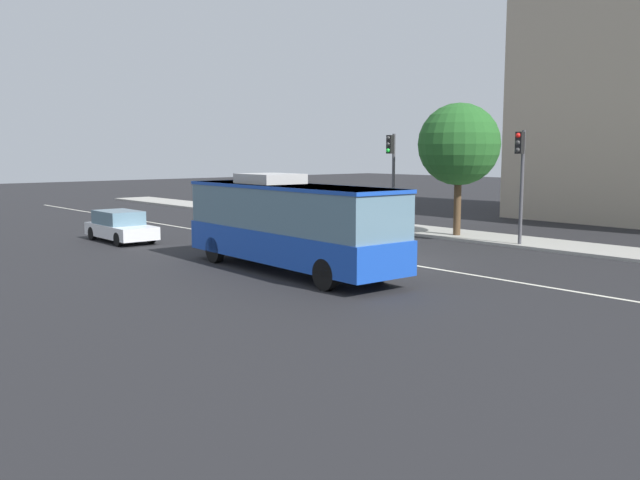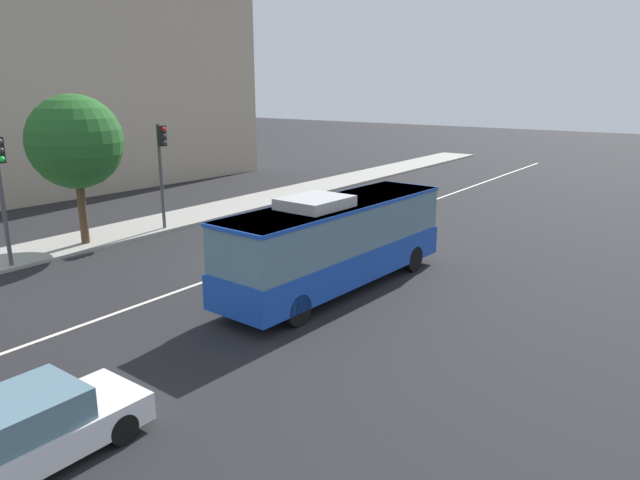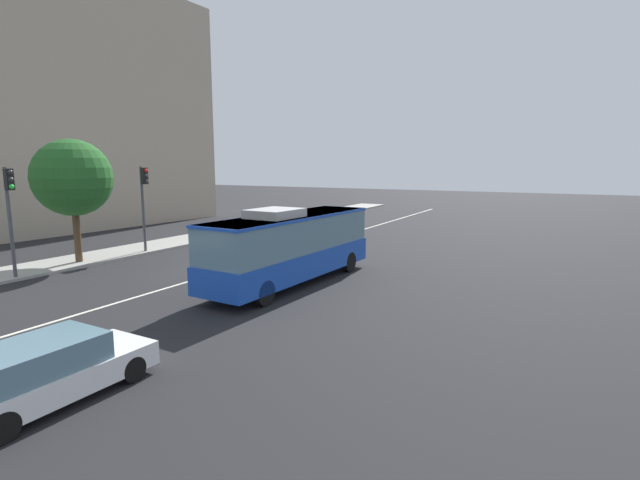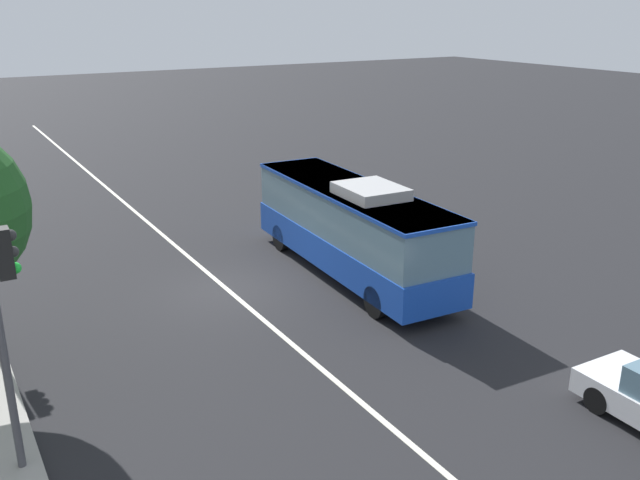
% 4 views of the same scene
% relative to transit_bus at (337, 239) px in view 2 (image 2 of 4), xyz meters
% --- Properties ---
extents(ground_plane, '(160.00, 160.00, 0.00)m').
position_rel_transit_bus_xyz_m(ground_plane, '(0.94, 4.30, -1.81)').
color(ground_plane, black).
extents(sidewalk_kerb, '(80.00, 3.32, 0.14)m').
position_rel_transit_bus_xyz_m(sidewalk_kerb, '(0.94, 12.88, -1.74)').
color(sidewalk_kerb, '#9E9B93').
rests_on(sidewalk_kerb, ground_plane).
extents(lane_centre_line, '(76.00, 0.16, 0.01)m').
position_rel_transit_bus_xyz_m(lane_centre_line, '(0.94, 4.30, -1.80)').
color(lane_centre_line, silver).
rests_on(lane_centre_line, ground_plane).
extents(transit_bus, '(10.11, 2.99, 3.46)m').
position_rel_transit_bus_xyz_m(transit_bus, '(0.00, 0.00, 0.00)').
color(transit_bus, '#1947B7').
rests_on(transit_bus, ground_plane).
extents(sedan_white, '(4.53, 1.88, 1.46)m').
position_rel_transit_bus_xyz_m(sedan_white, '(-11.73, -0.94, -1.09)').
color(sedan_white, white).
rests_on(sedan_white, ground_plane).
extents(traffic_light_near_corner, '(0.32, 0.62, 5.20)m').
position_rel_transit_bus_xyz_m(traffic_light_near_corner, '(2.00, 11.53, 1.75)').
color(traffic_light_near_corner, '#47474C').
rests_on(traffic_light_near_corner, ground_plane).
extents(traffic_light_mid_block, '(0.32, 0.62, 5.20)m').
position_rel_transit_bus_xyz_m(traffic_light_mid_block, '(-5.63, 11.44, 1.75)').
color(traffic_light_mid_block, '#47474C').
rests_on(traffic_light_mid_block, ground_plane).
extents(street_tree_kerbside_left, '(4.03, 4.03, 6.65)m').
position_rel_transit_bus_xyz_m(street_tree_kerbside_left, '(-1.95, 12.28, 2.80)').
color(street_tree_kerbside_left, '#4C3823').
rests_on(street_tree_kerbside_left, ground_plane).
extents(office_block_background, '(27.60, 14.21, 20.40)m').
position_rel_transit_bus_xyz_m(office_block_background, '(7.12, 29.18, 8.39)').
color(office_block_background, tan).
rests_on(office_block_background, ground_plane).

